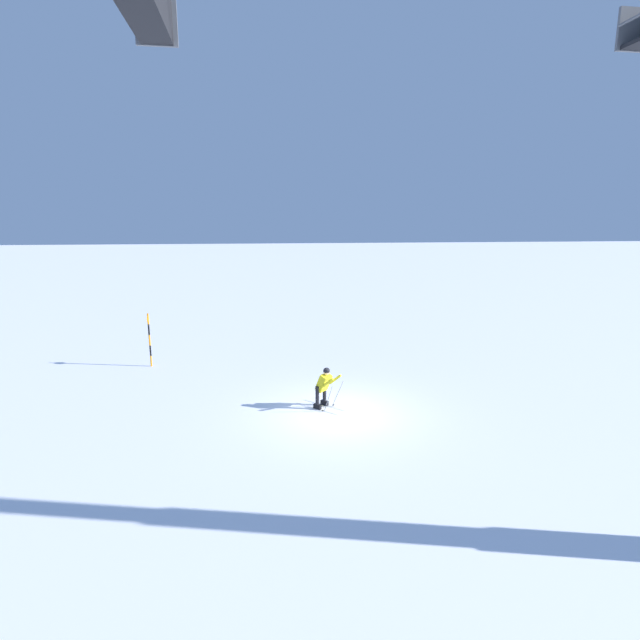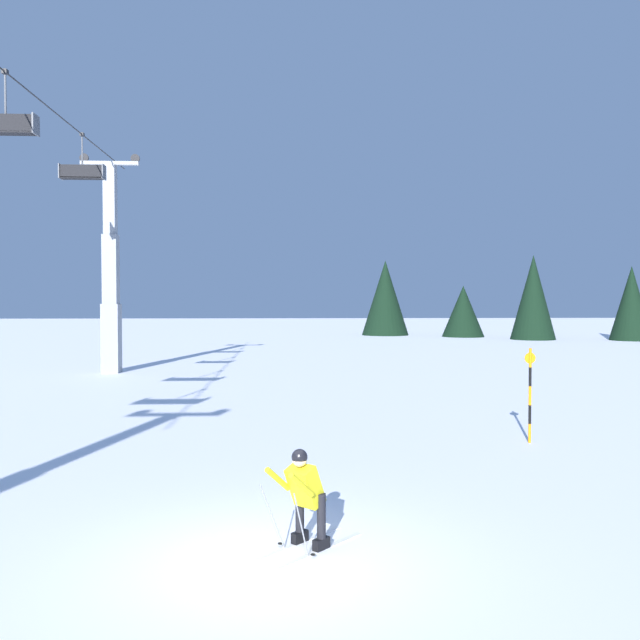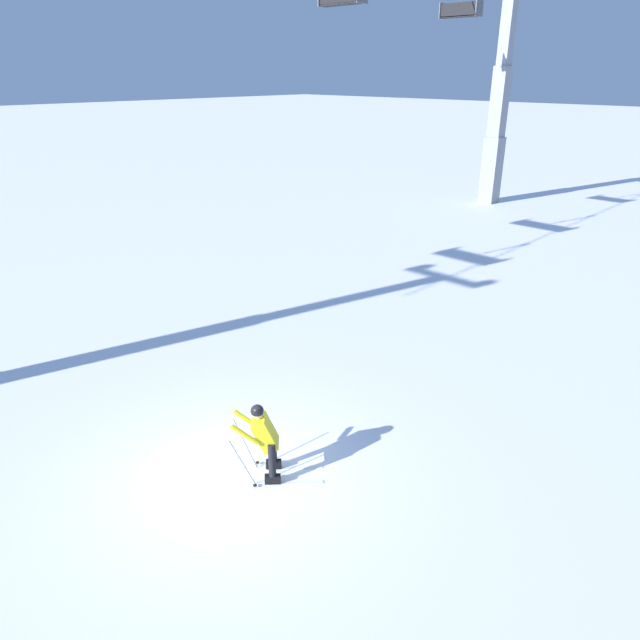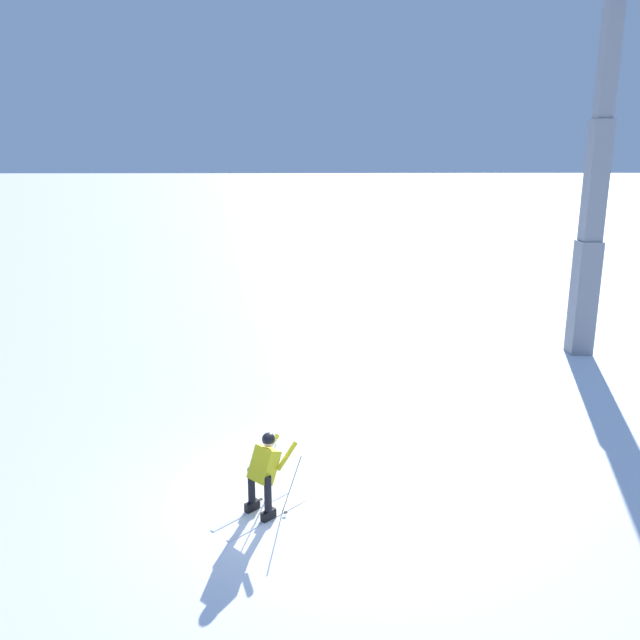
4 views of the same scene
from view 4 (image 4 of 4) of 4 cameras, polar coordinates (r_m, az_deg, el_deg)
name	(u,v)px [view 4 (image 4 of 4)]	position (r m, az deg, el deg)	size (l,w,h in m)	color
ground_plane	(295,499)	(12.57, -2.13, -15.10)	(260.00, 260.00, 0.00)	white
skier_carving_main	(265,469)	(11.81, -4.77, -12.61)	(1.65, 1.62, 1.59)	white
lift_tower_near	(594,200)	(21.22, 22.45, 9.49)	(0.66, 2.99, 10.97)	gray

